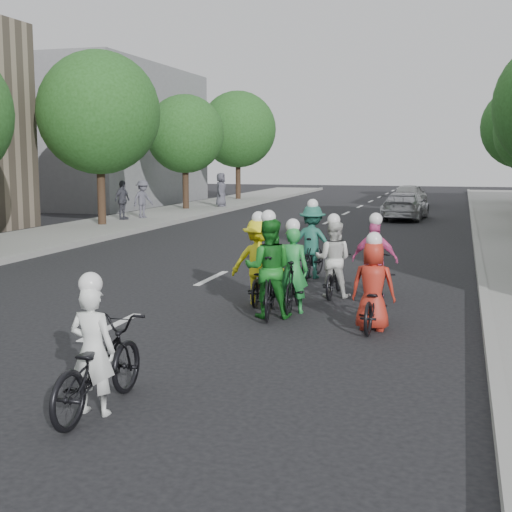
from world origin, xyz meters
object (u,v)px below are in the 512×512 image
at_px(cyclist_5, 293,280).
at_px(spectator_0, 143,199).
at_px(cyclist_2, 259,269).
at_px(cyclist_4, 373,296).
at_px(cyclist_0, 97,363).
at_px(spectator_2, 221,190).
at_px(cyclist_7, 312,247).
at_px(cyclist_6, 333,267).
at_px(follow_car_lead, 405,206).
at_px(cyclist_1, 269,277).
at_px(spectator_1, 122,200).
at_px(cyclist_3, 375,267).
at_px(follow_car_trail, 410,195).

height_order(cyclist_5, spectator_0, spectator_0).
bearing_deg(cyclist_2, cyclist_4, 142.38).
height_order(cyclist_0, spectator_2, spectator_2).
xyz_separation_m(cyclist_7, spectator_2, (-9.20, 20.24, 0.33)).
xyz_separation_m(cyclist_6, spectator_0, (-11.01, 14.53, 0.37)).
xyz_separation_m(cyclist_4, cyclist_6, (-1.11, 2.57, 0.04)).
relative_size(cyclist_5, follow_car_lead, 0.40).
distance_m(cyclist_1, spectator_1, 18.94).
relative_size(follow_car_lead, spectator_2, 2.37).
height_order(cyclist_2, cyclist_6, cyclist_2).
bearing_deg(cyclist_3, spectator_0, -43.03).
xyz_separation_m(cyclist_2, spectator_2, (-8.80, 23.40, 0.39)).
height_order(follow_car_trail, spectator_0, spectator_0).
bearing_deg(spectator_2, spectator_1, 168.61).
height_order(cyclist_4, follow_car_lead, cyclist_4).
relative_size(cyclist_3, cyclist_6, 1.02).
height_order(cyclist_0, cyclist_1, cyclist_1).
distance_m(follow_car_lead, spectator_1, 12.56).
bearing_deg(follow_car_trail, cyclist_4, 99.63).
distance_m(cyclist_4, cyclist_6, 2.80).
distance_m(cyclist_3, spectator_0, 18.74).
relative_size(cyclist_7, spectator_1, 1.11).
bearing_deg(cyclist_6, cyclist_7, -67.14).
height_order(cyclist_3, spectator_2, spectator_2).
distance_m(cyclist_2, spectator_0, 18.40).
height_order(cyclist_0, follow_car_lead, cyclist_0).
distance_m(cyclist_1, cyclist_7, 4.23).
xyz_separation_m(cyclist_1, spectator_2, (-9.29, 24.47, 0.33)).
distance_m(cyclist_3, cyclist_7, 2.69).
distance_m(cyclist_6, follow_car_lead, 18.56).
bearing_deg(follow_car_lead, cyclist_5, 93.03).
relative_size(follow_car_trail, spectator_1, 2.28).
relative_size(follow_car_lead, follow_car_trail, 1.12).
xyz_separation_m(follow_car_trail, spectator_0, (-10.59, -12.96, 0.33)).
bearing_deg(spectator_1, cyclist_0, -145.30).
bearing_deg(cyclist_1, cyclist_6, -120.73).
bearing_deg(follow_car_lead, spectator_1, 28.18).
height_order(cyclist_7, follow_car_lead, cyclist_7).
xyz_separation_m(cyclist_7, follow_car_lead, (0.87, 16.47, -0.10)).
bearing_deg(cyclist_3, cyclist_5, 60.00).
bearing_deg(cyclist_6, cyclist_1, 70.47).
relative_size(cyclist_2, follow_car_trail, 0.47).
xyz_separation_m(follow_car_lead, follow_car_trail, (-0.42, 8.94, 0.03)).
relative_size(cyclist_1, spectator_1, 1.17).
relative_size(cyclist_0, spectator_1, 1.16).
bearing_deg(cyclist_1, cyclist_5, -134.32).
height_order(cyclist_6, spectator_0, spectator_0).
height_order(follow_car_trail, spectator_2, spectator_2).
height_order(spectator_0, spectator_2, spectator_2).
height_order(cyclist_3, cyclist_6, cyclist_3).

